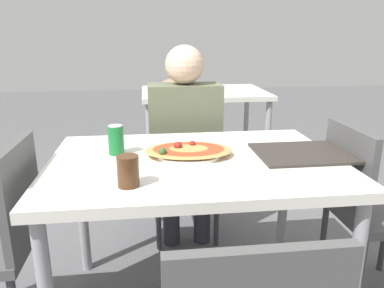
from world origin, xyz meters
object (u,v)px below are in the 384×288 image
at_px(pizza_main, 188,151).
at_px(chair_far_seated, 183,157).
at_px(chair_side_right, 368,203).
at_px(soda_can, 116,140).
at_px(person_seated, 185,130).
at_px(drink_glass, 128,171).
at_px(dining_table, 195,175).

bearing_deg(pizza_main, chair_far_seated, 86.01).
height_order(chair_side_right, soda_can, soda_can).
distance_m(chair_far_seated, chair_side_right, 1.07).
distance_m(chair_side_right, person_seated, 1.02).
distance_m(chair_far_seated, person_seated, 0.23).
bearing_deg(soda_can, chair_far_seated, 61.21).
bearing_deg(chair_far_seated, drink_glass, 74.05).
relative_size(person_seated, pizza_main, 3.00).
distance_m(pizza_main, soda_can, 0.31).
bearing_deg(chair_side_right, chair_far_seated, -134.72).
distance_m(dining_table, soda_can, 0.37).
height_order(chair_side_right, drink_glass, chair_side_right).
bearing_deg(pizza_main, drink_glass, -128.30).
bearing_deg(dining_table, chair_far_seated, 88.08).
xyz_separation_m(chair_side_right, soda_can, (-1.11, 0.12, 0.30)).
height_order(chair_far_seated, person_seated, person_seated).
distance_m(person_seated, drink_glass, 0.94).
relative_size(dining_table, chair_side_right, 1.41).
relative_size(person_seated, drink_glass, 10.85).
height_order(person_seated, soda_can, person_seated).
xyz_separation_m(chair_side_right, pizza_main, (-0.81, 0.06, 0.26)).
xyz_separation_m(dining_table, chair_far_seated, (0.02, 0.74, -0.17)).
relative_size(chair_far_seated, person_seated, 0.72).
bearing_deg(pizza_main, chair_side_right, -4.04).
bearing_deg(chair_side_right, dining_table, -90.96).
height_order(chair_far_seated, soda_can, soda_can).
bearing_deg(drink_glass, soda_can, 100.12).
distance_m(dining_table, chair_side_right, 0.81).
bearing_deg(drink_glass, pizza_main, 51.70).
distance_m(chair_side_right, soda_can, 1.16).
bearing_deg(chair_far_seated, pizza_main, 86.01).
bearing_deg(soda_can, chair_side_right, -6.14).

